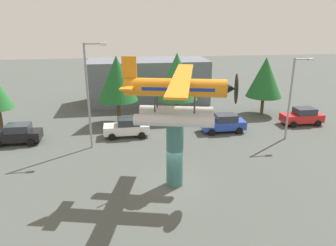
{
  "coord_description": "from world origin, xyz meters",
  "views": [
    {
      "loc": [
        -3.24,
        -18.82,
        10.76
      ],
      "look_at": [
        0.0,
        3.0,
        3.36
      ],
      "focal_mm": 34.23,
      "sensor_mm": 36.0,
      "label": 1
    }
  ],
  "objects_px": {
    "car_far_blue": "(224,123)",
    "storefront_building": "(148,81)",
    "tree_east": "(117,78)",
    "streetlight_secondary": "(293,93)",
    "streetlight_primary": "(90,90)",
    "tree_far_east": "(265,77)",
    "car_distant_red": "(302,116)",
    "display_pedestal": "(175,154)",
    "floatplane_monument": "(177,95)",
    "tree_center_back": "(177,76)",
    "car_near_black": "(17,134)",
    "car_mid_white": "(127,127)"
  },
  "relations": [
    {
      "from": "streetlight_secondary",
      "to": "car_mid_white",
      "type": "bearing_deg",
      "value": 169.1
    },
    {
      "from": "car_distant_red",
      "to": "tree_east",
      "type": "relative_size",
      "value": 0.6
    },
    {
      "from": "car_far_blue",
      "to": "floatplane_monument",
      "type": "bearing_deg",
      "value": 56.46
    },
    {
      "from": "car_distant_red",
      "to": "tree_far_east",
      "type": "xyz_separation_m",
      "value": [
        -2.57,
        4.14,
        3.39
      ]
    },
    {
      "from": "car_near_black",
      "to": "streetlight_primary",
      "type": "bearing_deg",
      "value": 164.2
    },
    {
      "from": "display_pedestal",
      "to": "car_mid_white",
      "type": "relative_size",
      "value": 1.07
    },
    {
      "from": "car_near_black",
      "to": "tree_center_back",
      "type": "distance_m",
      "value": 16.54
    },
    {
      "from": "car_distant_red",
      "to": "streetlight_secondary",
      "type": "relative_size",
      "value": 0.57
    },
    {
      "from": "display_pedestal",
      "to": "streetlight_primary",
      "type": "height_order",
      "value": "streetlight_primary"
    },
    {
      "from": "storefront_building",
      "to": "tree_center_back",
      "type": "bearing_deg",
      "value": -71.84
    },
    {
      "from": "streetlight_primary",
      "to": "floatplane_monument",
      "type": "bearing_deg",
      "value": -51.25
    },
    {
      "from": "car_distant_red",
      "to": "streetlight_secondary",
      "type": "distance_m",
      "value": 6.11
    },
    {
      "from": "display_pedestal",
      "to": "car_mid_white",
      "type": "bearing_deg",
      "value": 106.62
    },
    {
      "from": "display_pedestal",
      "to": "car_distant_red",
      "type": "height_order",
      "value": "display_pedestal"
    },
    {
      "from": "tree_east",
      "to": "car_mid_white",
      "type": "bearing_deg",
      "value": -79.6
    },
    {
      "from": "car_distant_red",
      "to": "tree_far_east",
      "type": "height_order",
      "value": "tree_far_east"
    },
    {
      "from": "storefront_building",
      "to": "streetlight_secondary",
      "type": "bearing_deg",
      "value": -52.85
    },
    {
      "from": "floatplane_monument",
      "to": "car_near_black",
      "type": "relative_size",
      "value": 2.47
    },
    {
      "from": "streetlight_secondary",
      "to": "streetlight_primary",
      "type": "bearing_deg",
      "value": 178.33
    },
    {
      "from": "car_mid_white",
      "to": "tree_east",
      "type": "distance_m",
      "value": 5.68
    },
    {
      "from": "car_far_blue",
      "to": "car_distant_red",
      "type": "relative_size",
      "value": 1.0
    },
    {
      "from": "storefront_building",
      "to": "tree_east",
      "type": "relative_size",
      "value": 2.14
    },
    {
      "from": "display_pedestal",
      "to": "streetlight_secondary",
      "type": "relative_size",
      "value": 0.61
    },
    {
      "from": "streetlight_primary",
      "to": "streetlight_secondary",
      "type": "xyz_separation_m",
      "value": [
        17.5,
        -0.51,
        -0.74
      ]
    },
    {
      "from": "streetlight_secondary",
      "to": "tree_center_back",
      "type": "relative_size",
      "value": 1.03
    },
    {
      "from": "car_far_blue",
      "to": "streetlight_secondary",
      "type": "relative_size",
      "value": 0.57
    },
    {
      "from": "car_mid_white",
      "to": "streetlight_primary",
      "type": "relative_size",
      "value": 0.48
    },
    {
      "from": "streetlight_primary",
      "to": "streetlight_secondary",
      "type": "relative_size",
      "value": 1.2
    },
    {
      "from": "car_far_blue",
      "to": "streetlight_primary",
      "type": "height_order",
      "value": "streetlight_primary"
    },
    {
      "from": "tree_center_back",
      "to": "car_distant_red",
      "type": "bearing_deg",
      "value": -17.84
    },
    {
      "from": "display_pedestal",
      "to": "car_near_black",
      "type": "height_order",
      "value": "display_pedestal"
    },
    {
      "from": "car_far_blue",
      "to": "streetlight_secondary",
      "type": "bearing_deg",
      "value": 153.08
    },
    {
      "from": "streetlight_primary",
      "to": "storefront_building",
      "type": "distance_m",
      "value": 16.0
    },
    {
      "from": "streetlight_secondary",
      "to": "tree_east",
      "type": "relative_size",
      "value": 1.05
    },
    {
      "from": "storefront_building",
      "to": "floatplane_monument",
      "type": "bearing_deg",
      "value": -90.23
    },
    {
      "from": "car_near_black",
      "to": "streetlight_primary",
      "type": "relative_size",
      "value": 0.48
    },
    {
      "from": "streetlight_secondary",
      "to": "tree_center_back",
      "type": "distance_m",
      "value": 11.86
    },
    {
      "from": "car_far_blue",
      "to": "storefront_building",
      "type": "height_order",
      "value": "storefront_building"
    },
    {
      "from": "display_pedestal",
      "to": "tree_center_back",
      "type": "xyz_separation_m",
      "value": [
        2.67,
        14.51,
        2.42
      ]
    },
    {
      "from": "floatplane_monument",
      "to": "car_distant_red",
      "type": "bearing_deg",
      "value": 48.84
    },
    {
      "from": "display_pedestal",
      "to": "floatplane_monument",
      "type": "xyz_separation_m",
      "value": [
        0.13,
        -0.03,
        3.91
      ]
    },
    {
      "from": "streetlight_primary",
      "to": "tree_far_east",
      "type": "relative_size",
      "value": 1.36
    },
    {
      "from": "storefront_building",
      "to": "tree_center_back",
      "type": "height_order",
      "value": "tree_center_back"
    },
    {
      "from": "tree_east",
      "to": "tree_center_back",
      "type": "relative_size",
      "value": 0.98
    },
    {
      "from": "car_far_blue",
      "to": "storefront_building",
      "type": "relative_size",
      "value": 0.28
    },
    {
      "from": "car_far_blue",
      "to": "tree_east",
      "type": "bearing_deg",
      "value": -22.81
    },
    {
      "from": "car_far_blue",
      "to": "streetlight_primary",
      "type": "distance_m",
      "value": 13.12
    },
    {
      "from": "car_mid_white",
      "to": "tree_center_back",
      "type": "bearing_deg",
      "value": -138.76
    },
    {
      "from": "floatplane_monument",
      "to": "storefront_building",
      "type": "relative_size",
      "value": 0.69
    },
    {
      "from": "storefront_building",
      "to": "tree_east",
      "type": "distance_m",
      "value": 9.32
    }
  ]
}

